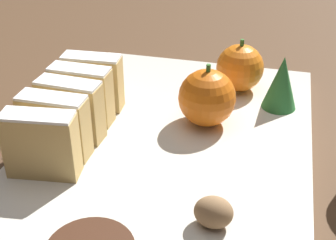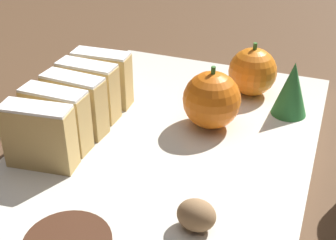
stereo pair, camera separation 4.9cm
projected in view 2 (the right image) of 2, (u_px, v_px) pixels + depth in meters
The scene contains 11 objects.
ground_plane at pixel (168, 153), 0.51m from camera, with size 6.00×6.00×0.00m, color #513823.
serving_platter at pixel (168, 148), 0.51m from camera, with size 0.30×0.45×0.01m.
stollen_slice_front at pixel (39, 136), 0.46m from camera, with size 0.07×0.03×0.07m.
stollen_slice_second at pixel (56, 119), 0.48m from camera, with size 0.07×0.03×0.07m.
stollen_slice_third at pixel (75, 104), 0.51m from camera, with size 0.07×0.03×0.07m.
stollen_slice_fourth at pixel (89, 90), 0.54m from camera, with size 0.07×0.03×0.07m.
stollen_slice_fifth at pixel (103, 78), 0.57m from camera, with size 0.07×0.03×0.07m.
orange_near at pixel (253, 72), 0.59m from camera, with size 0.06×0.06×0.07m.
orange_far at pixel (212, 100), 0.52m from camera, with size 0.07×0.07×0.07m.
walnut at pixel (196, 215), 0.39m from camera, with size 0.03×0.03×0.03m.
evergreen_sprig at pixel (292, 89), 0.54m from camera, with size 0.04×0.04×0.07m.
Camera 2 is at (0.15, -0.39, 0.29)m, focal length 50.00 mm.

